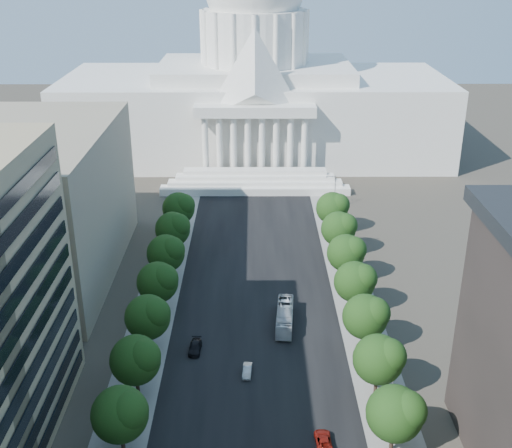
{
  "coord_description": "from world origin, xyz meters",
  "views": [
    {
      "loc": [
        -0.48,
        -19.11,
        62.31
      ],
      "look_at": [
        -0.0,
        86.66,
        16.56
      ],
      "focal_mm": 45.0,
      "sensor_mm": 36.0,
      "label": 1
    }
  ],
  "objects_px": {
    "car_dark_b": "(195,347)",
    "city_bus": "(285,317)",
    "car_red": "(323,441)",
    "car_silver": "(247,371)"
  },
  "relations": [
    {
      "from": "car_dark_b",
      "to": "city_bus",
      "type": "distance_m",
      "value": 17.42
    },
    {
      "from": "car_red",
      "to": "city_bus",
      "type": "height_order",
      "value": "city_bus"
    },
    {
      "from": "car_silver",
      "to": "car_red",
      "type": "height_order",
      "value": "car_red"
    },
    {
      "from": "car_dark_b",
      "to": "car_silver",
      "type": "bearing_deg",
      "value": -33.58
    },
    {
      "from": "car_silver",
      "to": "car_red",
      "type": "xyz_separation_m",
      "value": [
        10.51,
        -15.72,
        0.02
      ]
    },
    {
      "from": "city_bus",
      "to": "car_silver",
      "type": "bearing_deg",
      "value": -109.68
    },
    {
      "from": "car_red",
      "to": "car_silver",
      "type": "bearing_deg",
      "value": -58.12
    },
    {
      "from": "car_silver",
      "to": "city_bus",
      "type": "bearing_deg",
      "value": 69.03
    },
    {
      "from": "car_silver",
      "to": "city_bus",
      "type": "distance_m",
      "value": 15.99
    },
    {
      "from": "car_silver",
      "to": "car_dark_b",
      "type": "distance_m",
      "value": 10.89
    }
  ]
}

